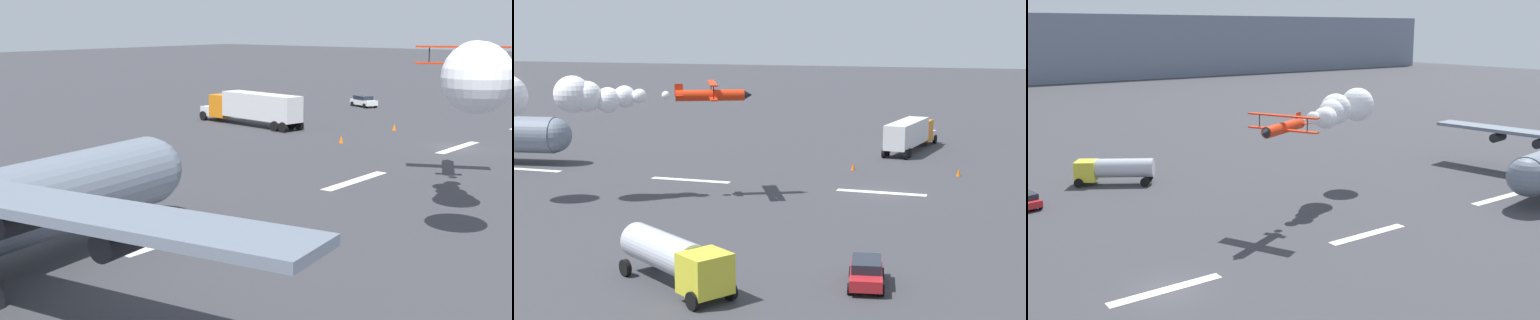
# 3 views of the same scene
# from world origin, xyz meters

# --- Properties ---
(ground_plane) EXTENTS (440.00, 440.00, 0.00)m
(ground_plane) POSITION_xyz_m (0.00, 0.00, 0.00)
(ground_plane) COLOR #38383D
(ground_plane) RESTS_ON ground
(runway_stripe_3) EXTENTS (8.00, 0.90, 0.01)m
(runway_stripe_3) POSITION_xyz_m (0.00, 0.00, 0.01)
(runway_stripe_3) COLOR white
(runway_stripe_3) RESTS_ON ground
(runway_stripe_4) EXTENTS (8.00, 0.90, 0.01)m
(runway_stripe_4) POSITION_xyz_m (18.39, 0.00, 0.01)
(runway_stripe_4) COLOR white
(runway_stripe_4) RESTS_ON ground
(runway_stripe_5) EXTENTS (8.00, 0.90, 0.01)m
(runway_stripe_5) POSITION_xyz_m (36.79, 0.00, 0.01)
(runway_stripe_5) COLOR white
(runway_stripe_5) RESTS_ON ground
(stunt_biplane_red) EXTENTS (20.35, 12.26, 3.60)m
(stunt_biplane_red) POSITION_xyz_m (24.70, 11.12, 8.84)
(stunt_biplane_red) COLOR red
(fuel_tanker_truck) EXTENTS (8.40, 6.71, 2.90)m
(fuel_tanker_truck) POSITION_xyz_m (6.87, 28.41, 1.74)
(fuel_tanker_truck) COLOR yellow
(fuel_tanker_truck) RESTS_ON ground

